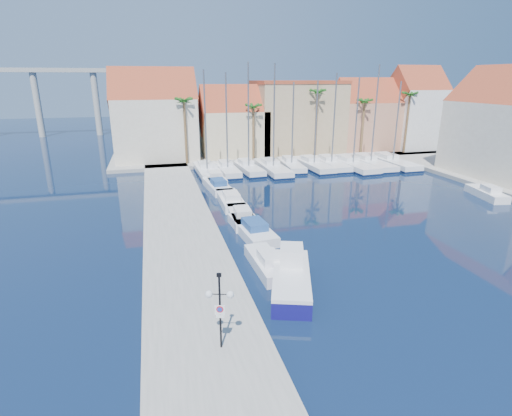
# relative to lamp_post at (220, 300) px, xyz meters

# --- Properties ---
(ground) EXTENTS (260.00, 260.00, 0.00)m
(ground) POSITION_rel_lamp_post_xyz_m (8.43, 0.60, -2.99)
(ground) COLOR black
(ground) RESTS_ON ground
(quay_west) EXTENTS (6.00, 77.00, 0.50)m
(quay_west) POSITION_rel_lamp_post_xyz_m (-0.57, 14.10, -2.74)
(quay_west) COLOR gray
(quay_west) RESTS_ON ground
(shore_north) EXTENTS (54.00, 16.00, 0.50)m
(shore_north) POSITION_rel_lamp_post_xyz_m (18.43, 48.60, -2.74)
(shore_north) COLOR gray
(shore_north) RESTS_ON ground
(lamp_post) EXTENTS (1.25, 0.62, 3.79)m
(lamp_post) POSITION_rel_lamp_post_xyz_m (0.00, 0.00, 0.00)
(lamp_post) COLOR black
(lamp_post) RESTS_ON quay_west
(fishing_boat) EXTENTS (4.21, 6.92, 2.30)m
(fishing_boat) POSITION_rel_lamp_post_xyz_m (5.24, 5.15, -2.22)
(fishing_boat) COLOR navy
(fishing_boat) RESTS_ON ground
(motorboat_west_0) EXTENTS (1.90, 5.42, 1.40)m
(motorboat_west_0) POSITION_rel_lamp_post_xyz_m (4.51, 7.95, -2.48)
(motorboat_west_0) COLOR white
(motorboat_west_0) RESTS_ON ground
(motorboat_west_1) EXTENTS (2.81, 7.08, 1.40)m
(motorboat_west_1) POSITION_rel_lamp_post_xyz_m (5.12, 14.43, -2.48)
(motorboat_west_1) COLOR white
(motorboat_west_1) RESTS_ON ground
(motorboat_west_2) EXTENTS (2.27, 6.16, 1.40)m
(motorboat_west_2) POSITION_rel_lamp_post_xyz_m (4.97, 17.75, -2.48)
(motorboat_west_2) COLOR white
(motorboat_west_2) RESTS_ON ground
(motorboat_west_3) EXTENTS (2.23, 6.65, 1.40)m
(motorboat_west_3) POSITION_rel_lamp_post_xyz_m (4.99, 23.03, -2.48)
(motorboat_west_3) COLOR white
(motorboat_west_3) RESTS_ON ground
(motorboat_west_4) EXTENTS (2.66, 6.69, 1.40)m
(motorboat_west_4) POSITION_rel_lamp_post_xyz_m (4.60, 28.86, -2.48)
(motorboat_west_4) COLOR white
(motorboat_west_4) RESTS_ON ground
(motorboat_west_5) EXTENTS (2.31, 6.65, 1.40)m
(motorboat_west_5) POSITION_rel_lamp_post_xyz_m (4.88, 32.90, -2.48)
(motorboat_west_5) COLOR white
(motorboat_west_5) RESTS_ON ground
(motorboat_west_6) EXTENTS (2.28, 6.07, 1.40)m
(motorboat_west_6) POSITION_rel_lamp_post_xyz_m (5.21, 38.27, -2.48)
(motorboat_west_6) COLOR white
(motorboat_west_6) RESTS_ON ground
(motorboat_east_1) EXTENTS (2.89, 5.86, 1.40)m
(motorboat_east_1) POSITION_rel_lamp_post_xyz_m (32.41, 18.45, -2.48)
(motorboat_east_1) COLOR white
(motorboat_east_1) RESTS_ON ground
(sailboat_0) EXTENTS (2.72, 9.58, 13.36)m
(sailboat_0) POSITION_rel_lamp_post_xyz_m (4.45, 36.60, -2.38)
(sailboat_0) COLOR white
(sailboat_0) RESTS_ON ground
(sailboat_1) EXTENTS (2.42, 8.66, 13.05)m
(sailboat_1) POSITION_rel_lamp_post_xyz_m (7.25, 36.83, -2.37)
(sailboat_1) COLOR white
(sailboat_1) RESTS_ON ground
(sailboat_2) EXTENTS (3.03, 9.10, 14.33)m
(sailboat_2) POSITION_rel_lamp_post_xyz_m (10.17, 37.03, -2.35)
(sailboat_2) COLOR white
(sailboat_2) RESTS_ON ground
(sailboat_3) EXTENTS (2.89, 10.54, 14.18)m
(sailboat_3) POSITION_rel_lamp_post_xyz_m (13.46, 36.30, -2.39)
(sailboat_3) COLOR white
(sailboat_3) RESTS_ON ground
(sailboat_4) EXTENTS (2.97, 8.90, 11.88)m
(sailboat_4) POSITION_rel_lamp_post_xyz_m (16.59, 37.45, -2.39)
(sailboat_4) COLOR white
(sailboat_4) RESTS_ON ground
(sailboat_5) EXTENTS (3.09, 10.03, 12.11)m
(sailboat_5) POSITION_rel_lamp_post_xyz_m (19.68, 36.86, -2.41)
(sailboat_5) COLOR white
(sailboat_5) RESTS_ON ground
(sailboat_6) EXTENTS (2.53, 9.53, 13.04)m
(sailboat_6) POSITION_rel_lamp_post_xyz_m (22.39, 36.87, -2.39)
(sailboat_6) COLOR white
(sailboat_6) RESTS_ON ground
(sailboat_7) EXTENTS (3.57, 11.47, 12.45)m
(sailboat_7) POSITION_rel_lamp_post_xyz_m (25.14, 35.83, -2.42)
(sailboat_7) COLOR white
(sailboat_7) RESTS_ON ground
(sailboat_8) EXTENTS (3.14, 11.25, 14.14)m
(sailboat_8) POSITION_rel_lamp_post_xyz_m (28.25, 36.25, -2.40)
(sailboat_8) COLOR white
(sailboat_8) RESTS_ON ground
(sailboat_9) EXTENTS (3.24, 11.52, 11.97)m
(sailboat_9) POSITION_rel_lamp_post_xyz_m (31.71, 36.06, -2.43)
(sailboat_9) COLOR white
(sailboat_9) RESTS_ON ground
(building_0) EXTENTS (12.30, 9.00, 13.50)m
(building_0) POSITION_rel_lamp_post_xyz_m (-1.57, 47.60, 3.54)
(building_0) COLOR beige
(building_0) RESTS_ON shore_north
(building_1) EXTENTS (10.30, 8.00, 11.00)m
(building_1) POSITION_rel_lamp_post_xyz_m (10.43, 47.60, 2.31)
(building_1) COLOR beige
(building_1) RESTS_ON shore_north
(building_2) EXTENTS (14.20, 10.20, 11.50)m
(building_2) POSITION_rel_lamp_post_xyz_m (21.43, 48.60, 3.27)
(building_2) COLOR tan
(building_2) RESTS_ON shore_north
(building_3) EXTENTS (10.30, 8.00, 12.00)m
(building_3) POSITION_rel_lamp_post_xyz_m (33.43, 47.60, 2.87)
(building_3) COLOR tan
(building_3) RESTS_ON shore_north
(building_4) EXTENTS (8.30, 8.00, 14.00)m
(building_4) POSITION_rel_lamp_post_xyz_m (42.43, 46.60, 3.98)
(building_4) COLOR silver
(building_4) RESTS_ON shore_north
(building_6) EXTENTS (9.00, 14.30, 13.50)m
(building_6) POSITION_rel_lamp_post_xyz_m (40.43, 24.60, 3.53)
(building_6) COLOR beige
(building_6) RESTS_ON shore_east
(palm_0) EXTENTS (2.60, 2.60, 10.15)m
(palm_0) POSITION_rel_lamp_post_xyz_m (2.43, 42.60, 6.09)
(palm_0) COLOR brown
(palm_0) RESTS_ON shore_north
(palm_1) EXTENTS (2.60, 2.60, 9.15)m
(palm_1) POSITION_rel_lamp_post_xyz_m (12.43, 42.60, 5.15)
(palm_1) COLOR brown
(palm_1) RESTS_ON shore_north
(palm_2) EXTENTS (2.60, 2.60, 11.15)m
(palm_2) POSITION_rel_lamp_post_xyz_m (22.43, 42.60, 7.03)
(palm_2) COLOR brown
(palm_2) RESTS_ON shore_north
(palm_3) EXTENTS (2.60, 2.60, 9.65)m
(palm_3) POSITION_rel_lamp_post_xyz_m (30.43, 42.60, 5.62)
(palm_3) COLOR brown
(palm_3) RESTS_ON shore_north
(palm_4) EXTENTS (2.60, 2.60, 10.65)m
(palm_4) POSITION_rel_lamp_post_xyz_m (38.43, 42.60, 6.56)
(palm_4) COLOR brown
(palm_4) RESTS_ON shore_north
(viaduct) EXTENTS (48.00, 2.20, 14.45)m
(viaduct) POSITION_rel_lamp_post_xyz_m (-30.64, 82.60, 7.26)
(viaduct) COLOR #9E9E99
(viaduct) RESTS_ON ground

